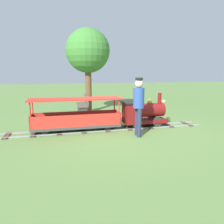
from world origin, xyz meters
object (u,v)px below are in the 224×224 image
object	(u,v)px
passenger_car	(76,118)
oak_tree_near	(88,51)
conductor_person	(139,102)
park_bench	(83,105)
locomotive	(143,112)

from	to	relation	value
passenger_car	oak_tree_near	size ratio (longest dim) A/B	0.74
conductor_person	oak_tree_near	distance (m)	4.51
conductor_person	park_bench	world-z (taller)	conductor_person
oak_tree_near	conductor_person	bearing A→B (deg)	10.88
conductor_person	park_bench	size ratio (longest dim) A/B	1.24
locomotive	conductor_person	size ratio (longest dim) A/B	0.89
locomotive	oak_tree_near	size ratio (longest dim) A/B	0.40
locomotive	park_bench	xyz separation A→B (m)	(-2.64, -1.60, -0.07)
locomotive	oak_tree_near	world-z (taller)	oak_tree_near
locomotive	passenger_car	world-z (taller)	locomotive
passenger_car	oak_tree_near	world-z (taller)	oak_tree_near
passenger_car	conductor_person	size ratio (longest dim) A/B	1.67
oak_tree_near	passenger_car	bearing A→B (deg)	-14.56
conductor_person	locomotive	bearing A→B (deg)	150.63
park_bench	oak_tree_near	bearing A→B (deg)	151.19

